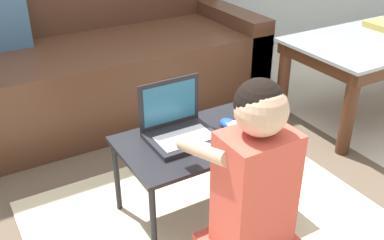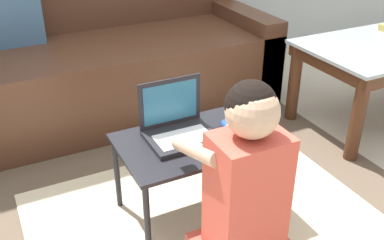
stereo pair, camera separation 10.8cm
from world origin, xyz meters
The scene contains 8 objects.
ground_plane centered at (0.00, 0.00, 0.00)m, with size 16.00×16.00×0.00m, color beige.
area_rug centered at (-0.01, -0.14, 0.00)m, with size 1.96×1.84×0.01m.
couch centered at (0.01, 1.21, 0.29)m, with size 1.87×0.82×0.82m.
laptop_desk centered at (-0.01, 0.07, 0.33)m, with size 0.63×0.40×0.37m.
laptop centered at (-0.07, 0.11, 0.41)m, with size 0.27×0.21×0.22m.
computer_mouse centered at (0.15, 0.07, 0.39)m, with size 0.06×0.10×0.04m.
person_seated centered at (-0.03, -0.33, 0.35)m, with size 0.32×0.43×0.78m.
book_on_table centered at (1.54, 0.45, 0.51)m, with size 0.17×0.18×0.04m.
Camera 1 is at (-0.81, -1.26, 1.29)m, focal length 42.00 mm.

